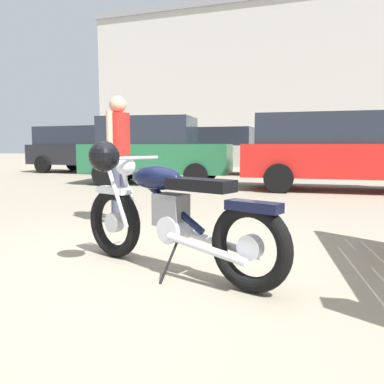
% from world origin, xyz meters
% --- Properties ---
extents(ground_plane, '(80.00, 80.00, 0.00)m').
position_xyz_m(ground_plane, '(0.00, 0.00, 0.00)').
color(ground_plane, gray).
extents(vintage_motorcycle, '(1.99, 0.86, 1.07)m').
position_xyz_m(vintage_motorcycle, '(0.14, 0.06, 0.49)').
color(vintage_motorcycle, black).
rests_on(vintage_motorcycle, ground_plane).
extents(bystander, '(0.30, 0.46, 1.66)m').
position_xyz_m(bystander, '(-1.23, 1.77, 1.02)').
color(bystander, '#383D51').
rests_on(bystander, ground_plane).
extents(red_hatchback_near, '(4.79, 2.17, 1.74)m').
position_xyz_m(red_hatchback_near, '(1.67, 6.88, 0.94)').
color(red_hatchback_near, black).
rests_on(red_hatchback_near, ground_plane).
extents(silver_sedan_mid, '(4.80, 2.19, 1.74)m').
position_xyz_m(silver_sedan_mid, '(-7.35, 10.32, 0.94)').
color(silver_sedan_mid, black).
rests_on(silver_sedan_mid, ground_plane).
extents(pale_sedan_back, '(4.21, 1.94, 1.67)m').
position_xyz_m(pale_sedan_back, '(-2.22, 11.32, 0.84)').
color(pale_sedan_back, black).
rests_on(pale_sedan_back, ground_plane).
extents(blue_hatchback_right, '(4.09, 2.22, 1.78)m').
position_xyz_m(blue_hatchback_right, '(-3.11, 7.05, 0.92)').
color(blue_hatchback_right, black).
rests_on(blue_hatchback_right, ground_plane).
extents(industrial_building, '(21.82, 13.39, 11.31)m').
position_xyz_m(industrial_building, '(-5.54, 31.84, 5.67)').
color(industrial_building, beige).
rests_on(industrial_building, ground_plane).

